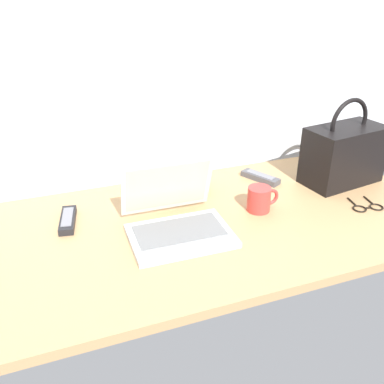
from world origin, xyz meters
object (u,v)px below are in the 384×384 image
Objects in this scene: laptop at (176,218)px; remote_control_near at (260,177)px; book_stack at (179,182)px; remote_control_far at (68,220)px; eyeglasses at (367,207)px; handbag at (344,154)px; coffee_mug at (260,199)px.

laptop is 0.49m from remote_control_near.
remote_control_near is at bearing -4.09° from book_stack.
remote_control_near and remote_control_far have the same top height.
remote_control_far is 1.40× the size of eyeglasses.
handbag is (0.71, 0.12, 0.07)m from laptop.
laptop is 0.73m from handbag.
book_stack is (-0.21, 0.24, -0.01)m from coffee_mug.
coffee_mug is 0.42m from handbag.
laptop is at bearing -151.21° from remote_control_near.
remote_control_near is 0.74× the size of book_stack.
remote_control_near is 1.39× the size of eyeglasses.
laptop reaches higher than book_stack.
laptop is at bearing -175.43° from coffee_mug.
handbag is at bearing 9.41° from laptop.
remote_control_far is (-0.32, 0.17, -0.03)m from laptop.
eyeglasses is at bearing -8.26° from laptop.
handbag reaches higher than remote_control_far.
remote_control_near is at bearing 5.46° from remote_control_far.
book_stack is at bearing 131.70° from coffee_mug.
remote_control_near is 0.75m from remote_control_far.
remote_control_far is at bearing -174.54° from remote_control_near.
laptop is 2.66× the size of eyeglasses.
coffee_mug reaches higher than remote_control_far.
remote_control_near is at bearing 28.79° from laptop.
laptop reaches higher than remote_control_near.
laptop reaches higher than remote_control_far.
handbag is (0.41, 0.09, 0.07)m from coffee_mug.
laptop is 0.31m from coffee_mug.
eyeglasses is at bearing -32.12° from book_stack.
book_stack is (-0.62, 0.14, -0.08)m from handbag.
book_stack reaches higher than remote_control_near.
eyeglasses is 0.53× the size of book_stack.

